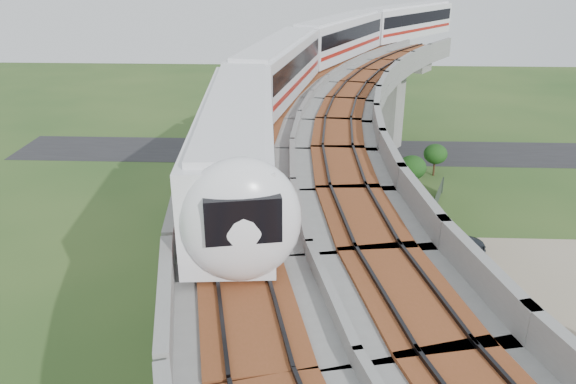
% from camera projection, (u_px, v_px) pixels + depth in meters
% --- Properties ---
extents(ground, '(160.00, 160.00, 0.00)m').
position_uv_depth(ground, '(293.00, 325.00, 31.26)').
color(ground, '#26471C').
rests_on(ground, ground).
extents(dirt_lot, '(18.00, 26.00, 0.04)m').
position_uv_depth(dirt_lot, '(563.00, 356.00, 28.85)').
color(dirt_lot, gray).
rests_on(dirt_lot, ground).
extents(asphalt_road, '(60.00, 8.00, 0.03)m').
position_uv_depth(asphalt_road, '(303.00, 151.00, 58.84)').
color(asphalt_road, '#232326').
rests_on(asphalt_road, ground).
extents(viaduct, '(19.58, 73.98, 11.40)m').
position_uv_depth(viaduct, '(371.00, 175.00, 27.56)').
color(viaduct, '#99968E').
rests_on(viaduct, ground).
extents(metro_train, '(20.98, 58.84, 3.64)m').
position_uv_depth(metro_train, '(338.00, 53.00, 41.61)').
color(metro_train, white).
rests_on(metro_train, ground).
extents(fence, '(3.87, 38.73, 1.50)m').
position_uv_depth(fence, '(471.00, 319.00, 30.57)').
color(fence, '#2D382D').
rests_on(fence, ground).
extents(tree_0, '(2.16, 2.16, 3.04)m').
position_uv_depth(tree_0, '(435.00, 154.00, 51.62)').
color(tree_0, '#382314').
rests_on(tree_0, ground).
extents(tree_1, '(2.38, 2.38, 3.51)m').
position_uv_depth(tree_1, '(412.00, 168.00, 47.26)').
color(tree_1, '#382314').
rests_on(tree_1, ground).
extents(tree_2, '(2.88, 2.88, 3.35)m').
position_uv_depth(tree_2, '(398.00, 201.00, 41.75)').
color(tree_2, '#382314').
rests_on(tree_2, ground).
extents(tree_3, '(2.08, 2.08, 3.22)m').
position_uv_depth(tree_3, '(407.00, 223.00, 37.91)').
color(tree_3, '#382314').
rests_on(tree_3, ground).
extents(tree_4, '(2.25, 2.25, 3.01)m').
position_uv_depth(tree_4, '(399.00, 285.00, 31.26)').
color(tree_4, '#382314').
rests_on(tree_4, ground).
extents(tree_5, '(2.43, 2.43, 3.53)m').
position_uv_depth(tree_5, '(450.00, 344.00, 25.89)').
color(tree_5, '#382314').
rests_on(tree_5, ground).
extents(car_dark, '(4.78, 3.41, 1.29)m').
position_uv_depth(car_dark, '(456.00, 245.00, 38.49)').
color(car_dark, black).
rests_on(car_dark, dirt_lot).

